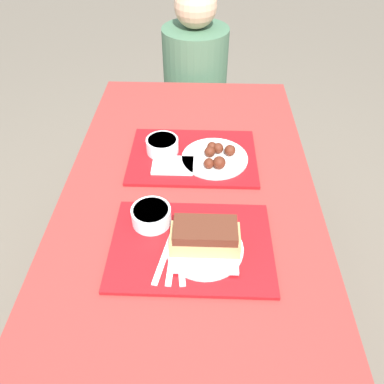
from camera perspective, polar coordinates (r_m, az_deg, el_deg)
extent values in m
plane|color=#706656|center=(1.82, -0.35, -18.14)|extent=(12.00, 12.00, 0.00)
cube|color=maroon|center=(1.22, -0.49, -1.11)|extent=(0.83, 1.54, 0.04)
cylinder|color=maroon|center=(2.03, -9.69, 5.02)|extent=(0.07, 0.07, 0.72)
cylinder|color=maroon|center=(2.01, 10.54, 4.58)|extent=(0.07, 0.07, 0.72)
cube|color=maroon|center=(2.20, 0.63, 10.82)|extent=(0.79, 0.28, 0.04)
cylinder|color=maroon|center=(2.36, -7.58, 6.42)|extent=(0.06, 0.06, 0.40)
cylinder|color=maroon|center=(2.34, 8.80, 6.06)|extent=(0.06, 0.06, 0.40)
cube|color=#B21419|center=(1.06, -0.09, -8.14)|extent=(0.45, 0.32, 0.01)
cube|color=#B21419|center=(1.35, 0.13, 5.42)|extent=(0.45, 0.32, 0.01)
cylinder|color=white|center=(1.09, -6.21, -3.59)|extent=(0.12, 0.12, 0.05)
cylinder|color=beige|center=(1.08, -6.29, -2.89)|extent=(0.10, 0.10, 0.01)
cylinder|color=white|center=(1.04, 1.94, -8.55)|extent=(0.21, 0.21, 0.01)
cube|color=silver|center=(1.03, 1.95, -8.27)|extent=(0.18, 0.18, 0.01)
cube|color=tan|center=(1.01, 1.99, -7.24)|extent=(0.19, 0.09, 0.05)
cube|color=#562819|center=(0.98, 2.04, -5.79)|extent=(0.17, 0.09, 0.03)
cube|color=white|center=(1.02, -3.08, -10.12)|extent=(0.02, 0.17, 0.00)
cube|color=white|center=(1.02, -1.82, -10.16)|extent=(0.04, 0.17, 0.00)
cube|color=white|center=(1.02, -4.33, -10.07)|extent=(0.05, 0.17, 0.00)
cube|color=teal|center=(1.10, -0.99, -4.86)|extent=(0.04, 0.03, 0.01)
cylinder|color=white|center=(1.35, -4.54, 7.10)|extent=(0.12, 0.12, 0.05)
cylinder|color=beige|center=(1.34, -4.58, 7.77)|extent=(0.10, 0.10, 0.01)
cylinder|color=white|center=(1.33, 3.48, 5.20)|extent=(0.23, 0.23, 0.01)
sphere|color=#562314|center=(1.33, 5.80, 6.33)|extent=(0.04, 0.04, 0.04)
sphere|color=#562314|center=(1.34, 4.00, 6.68)|extent=(0.04, 0.04, 0.04)
sphere|color=#562314|center=(1.34, 3.08, 6.89)|extent=(0.04, 0.04, 0.04)
sphere|color=#562314|center=(1.32, 2.73, 6.15)|extent=(0.04, 0.04, 0.04)
sphere|color=#562314|center=(1.27, 2.60, 4.37)|extent=(0.04, 0.04, 0.04)
sphere|color=#562314|center=(1.27, 4.17, 4.48)|extent=(0.04, 0.04, 0.04)
cube|color=white|center=(1.29, -2.95, 4.08)|extent=(0.14, 0.10, 0.01)
cylinder|color=#477051|center=(2.07, 0.49, 17.14)|extent=(0.33, 0.33, 0.50)
sphere|color=tan|center=(1.94, 0.56, 26.53)|extent=(0.20, 0.20, 0.20)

